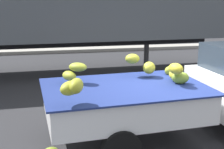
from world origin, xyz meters
TOP-DOWN VIEW (x-y plane):
  - ground at (0.00, 0.00)m, footprint 220.00×220.00m
  - curb_strip at (0.00, 9.82)m, footprint 80.00×0.80m
  - pickup_truck at (1.21, 0.03)m, footprint 5.28×2.24m

SIDE VIEW (x-z plane):
  - ground at x=0.00m, z-range 0.00..0.00m
  - curb_strip at x=0.00m, z-range 0.00..0.16m
  - pickup_truck at x=1.21m, z-range 0.03..1.73m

